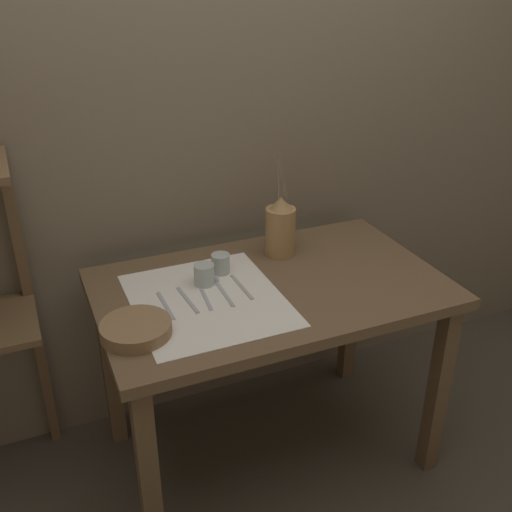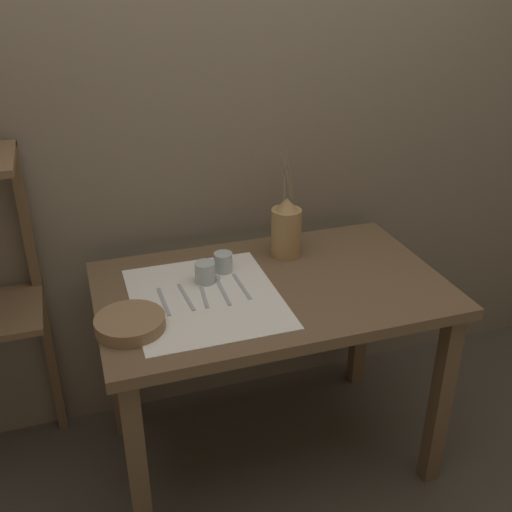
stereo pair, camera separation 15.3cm
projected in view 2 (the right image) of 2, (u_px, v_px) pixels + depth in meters
The scene contains 13 objects.
ground_plane at pixel (269, 451), 2.45m from camera, with size 12.00×12.00×0.00m, color #473F35.
stone_wall_back at pixel (231, 132), 2.32m from camera, with size 7.00×0.06×2.40m.
wooden_table at pixel (271, 311), 2.15m from camera, with size 1.21×0.75×0.78m.
linen_cloth at pixel (205, 298), 2.01m from camera, with size 0.49×0.56×0.00m.
pitcher_with_flowers at pixel (286, 229), 2.25m from camera, with size 0.11×0.11×0.41m.
wooden_bowl at pixel (130, 323), 1.84m from camera, with size 0.22×0.22×0.04m.
glass_tumbler_near at pixel (205, 272), 2.09m from camera, with size 0.07×0.07×0.07m.
glass_tumbler_far at pixel (223, 262), 2.16m from camera, with size 0.07×0.07×0.07m.
fork_inner at pixel (164, 302), 1.98m from camera, with size 0.01×0.18×0.00m.
fork_outer at pixel (186, 297), 2.01m from camera, with size 0.03×0.18×0.00m.
spoon_inner at pixel (201, 286), 2.07m from camera, with size 0.04×0.20×0.02m.
spoon_outer at pixel (219, 284), 2.09m from camera, with size 0.02×0.20×0.02m.
knife_center at pixel (241, 286), 2.08m from camera, with size 0.02×0.18×0.00m.
Camera 2 is at (-0.62, -1.72, 1.82)m, focal length 42.00 mm.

